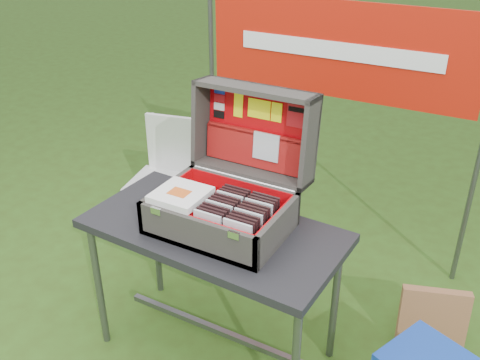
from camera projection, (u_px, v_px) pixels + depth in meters
The scene contains 83 objects.
ground at pixel (244, 344), 2.79m from camera, with size 80.00×80.00×0.00m, color #2E4614.
table at pixel (215, 291), 2.60m from camera, with size 1.18×0.59×0.74m, color black, non-canonical shape.
table_top at pixel (213, 230), 2.44m from camera, with size 1.18×0.59×0.04m, color black.
table_leg_fl at pixel (99, 287), 2.66m from camera, with size 0.04×0.04×0.70m, color #59595B.
table_leg_bl at pixel (156, 240), 3.02m from camera, with size 0.04×0.04×0.70m, color #59595B.
table_leg_br at pixel (335, 301), 2.56m from camera, with size 0.04×0.04×0.70m, color #59595B.
table_brace at pixel (216, 329), 2.72m from camera, with size 1.03×0.03×0.03m, color #59595B.
suitcase at pixel (227, 167), 2.33m from camera, with size 0.59×0.58×0.57m, color #484641, non-canonical shape.
suitcase_base_bottom at pixel (221, 226), 2.41m from camera, with size 0.59×0.42×0.02m, color #484641.
suitcase_base_wall_front at pixel (196, 235), 2.22m from camera, with size 0.59×0.02×0.16m, color #484641.
suitcase_base_wall_back at pixel (242, 194), 2.53m from camera, with size 0.59×0.02×0.16m, color #484641.
suitcase_base_wall_left at pixel (168, 198), 2.50m from camera, with size 0.02×0.42×0.16m, color #484641.
suitcase_base_wall_right at pixel (278, 231), 2.26m from camera, with size 0.02×0.42×0.16m, color #484641.
suitcase_liner_floor at pixel (221, 224), 2.40m from camera, with size 0.54×0.38×0.01m, color red.
suitcase_latch_left at pixel (156, 211), 2.26m from camera, with size 0.05×0.01×0.03m, color silver.
suitcase_latch_right at pixel (234, 235), 2.10m from camera, with size 0.05×0.01×0.03m, color silver.
suitcase_hinge at pixel (243, 179), 2.50m from camera, with size 0.02×0.02×0.53m, color silver.
suitcase_lid_back at pixel (260, 128), 2.54m from camera, with size 0.59×0.42×0.02m, color #484641.
suitcase_lid_rim_far at pixel (256, 89), 2.41m from camera, with size 0.59×0.02×0.16m, color #484641.
suitcase_lid_rim_near at pixel (251, 171), 2.56m from camera, with size 0.59×0.02×0.16m, color #484641.
suitcase_lid_rim_left at pixel (202, 121), 2.61m from camera, with size 0.02×0.42×0.16m, color #484641.
suitcase_lid_rim_right at pixel (310, 144), 2.36m from camera, with size 0.02×0.42×0.16m, color #484641.
suitcase_lid_liner at pixel (258, 129), 2.53m from camera, with size 0.54×0.37×0.01m, color red.
suitcase_liner_wall_front at pixel (198, 231), 2.23m from camera, with size 0.54×0.01×0.13m, color red.
suitcase_liner_wall_back at pixel (240, 194), 2.52m from camera, with size 0.54×0.01×0.13m, color red.
suitcase_liner_wall_left at pixel (171, 197), 2.49m from camera, with size 0.01×0.38×0.13m, color red.
suitcase_liner_wall_right at pixel (275, 227), 2.26m from camera, with size 0.01×0.38×0.13m, color red.
suitcase_lid_pocket at pixel (255, 149), 2.55m from camera, with size 0.52×0.17×0.03m, color maroon.
suitcase_pocket_edge at pixel (256, 133), 2.51m from camera, with size 0.51×0.02×0.02m, color maroon.
suitcase_pocket_cd at pixel (266, 147), 2.50m from camera, with size 0.13×0.13×0.01m, color silver.
lid_sticker_cc_a at pixel (220, 90), 2.56m from camera, with size 0.06×0.04×0.00m, color #1933B2.
lid_sticker_cc_b at pixel (219, 98), 2.57m from camera, with size 0.06×0.04×0.00m, color red.
lid_sticker_cc_c at pixel (219, 106), 2.59m from camera, with size 0.06×0.04×0.00m, color white.
lid_sticker_cc_d at pixel (219, 114), 2.60m from camera, with size 0.06×0.04×0.00m, color black.
lid_card_neon_tall at pixel (238, 105), 2.53m from camera, with size 0.05×0.12×0.00m, color #F8FB12.
lid_card_neon_main at pixel (259, 109), 2.48m from camera, with size 0.12×0.09×0.00m, color #F8FB12.
lid_card_neon_small at pixel (277, 112), 2.45m from camera, with size 0.05×0.09×0.00m, color #F8FB12.
lid_sticker_band at pixel (298, 116), 2.40m from camera, with size 0.11×0.11×0.00m, color red.
lid_sticker_band_bar at pixel (298, 110), 2.39m from camera, with size 0.09×0.02×0.00m, color black.
cd_left_0 at pixel (208, 229), 2.22m from camera, with size 0.13×0.01×0.15m, color silver.
cd_left_1 at pixel (211, 226), 2.24m from camera, with size 0.13×0.01×0.15m, color black.
cd_left_2 at pixel (214, 223), 2.26m from camera, with size 0.13×0.01×0.15m, color black.
cd_left_3 at pixel (216, 221), 2.28m from camera, with size 0.13×0.01×0.15m, color black.
cd_left_4 at pixel (219, 218), 2.30m from camera, with size 0.13×0.01×0.15m, color silver.
cd_left_5 at pixel (222, 216), 2.31m from camera, with size 0.13×0.01×0.15m, color black.
cd_left_6 at pixel (225, 213), 2.33m from camera, with size 0.13×0.01×0.15m, color black.
cd_left_7 at pixel (227, 211), 2.35m from camera, with size 0.13×0.01×0.15m, color black.
cd_left_8 at pixel (230, 209), 2.37m from camera, with size 0.13×0.01×0.15m, color silver.
cd_left_9 at pixel (233, 206), 2.39m from camera, with size 0.13×0.01×0.15m, color black.
cd_left_10 at pixel (235, 204), 2.40m from camera, with size 0.13×0.01×0.15m, color black.
cd_left_11 at pixel (238, 202), 2.42m from camera, with size 0.13×0.01×0.15m, color black.
cd_right_0 at pixel (238, 238), 2.16m from camera, with size 0.13×0.01×0.15m, color silver.
cd_right_1 at pixel (240, 235), 2.18m from camera, with size 0.13×0.01×0.15m, color black.
cd_right_2 at pixel (243, 232), 2.20m from camera, with size 0.13×0.01×0.15m, color black.
cd_right_3 at pixel (246, 230), 2.22m from camera, with size 0.13×0.01×0.15m, color black.
cd_right_4 at pixel (248, 227), 2.24m from camera, with size 0.13×0.01×0.15m, color silver.
cd_right_5 at pixel (251, 224), 2.25m from camera, with size 0.13×0.01×0.15m, color black.
cd_right_6 at pixel (254, 222), 2.27m from camera, with size 0.13×0.01×0.15m, color black.
cd_right_7 at pixel (256, 219), 2.29m from camera, with size 0.13×0.01×0.15m, color black.
cd_right_8 at pixel (258, 217), 2.31m from camera, with size 0.13×0.01×0.15m, color silver.
cd_right_9 at pixel (261, 214), 2.33m from camera, with size 0.13×0.01×0.15m, color black.
cd_right_10 at pixel (263, 212), 2.34m from camera, with size 0.13×0.01×0.15m, color black.
cd_right_11 at pixel (266, 209), 2.36m from camera, with size 0.13×0.01×0.15m, color black.
songbook_0 at pixel (181, 197), 2.34m from camera, with size 0.22×0.22×0.01m, color white.
songbook_1 at pixel (181, 196), 2.34m from camera, with size 0.22×0.22×0.01m, color white.
songbook_2 at pixel (181, 195), 2.34m from camera, with size 0.22×0.22×0.01m, color white.
songbook_3 at pixel (181, 194), 2.34m from camera, with size 0.22×0.22×0.01m, color white.
songbook_4 at pixel (181, 193), 2.34m from camera, with size 0.22×0.22×0.01m, color white.
songbook_5 at pixel (181, 192), 2.33m from camera, with size 0.22×0.22×0.01m, color white.
songbook_graphic at pixel (179, 192), 2.32m from camera, with size 0.09×0.07×0.00m, color #D85919.
chair at pixel (160, 184), 3.48m from camera, with size 0.37×0.41×0.82m, color silver, non-canonical shape.
chair_seat at pixel (160, 183), 3.48m from camera, with size 0.37×0.37×0.03m, color silver.
chair_backrest at pixel (174, 144), 3.52m from camera, with size 0.37×0.03×0.39m, color silver.
chair_leg_fl at pixel (128, 215), 3.52m from camera, with size 0.02×0.02×0.42m, color silver.
chair_leg_fr at pixel (167, 228), 3.39m from camera, with size 0.02×0.02×0.42m, color silver.
chair_leg_bl at pixel (157, 195), 3.77m from camera, with size 0.02×0.02×0.42m, color silver.
chair_leg_br at pixel (195, 206), 3.63m from camera, with size 0.02×0.02×0.42m, color silver.
chair_upright_left at pixel (155, 141), 3.59m from camera, with size 0.02×0.02×0.39m, color silver.
chair_upright_right at pixel (194, 150), 3.46m from camera, with size 0.02×0.02×0.39m, color silver.
cardboard_box at pixel (433, 320), 2.70m from camera, with size 0.33×0.05×0.35m, color #A0693F.
banner_post_left at pixel (213, 101), 3.61m from camera, with size 0.03×0.03×1.70m, color #59595B.
banner at pixel (337, 50), 3.03m from camera, with size 1.60×0.01×0.55m, color #AD1609.
banner_text at pixel (337, 51), 3.02m from camera, with size 1.20×0.00×0.10m, color white.
Camera 1 is at (0.98, -1.82, 2.06)m, focal length 40.00 mm.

